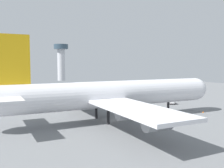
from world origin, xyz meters
The scene contains 6 objects.
ground_plane centered at (0.00, 0.00, 0.00)m, with size 257.37×257.37×0.00m, color slate.
cargo_airplane centered at (-0.14, 0.00, 6.77)m, with size 64.34×59.66×21.15m.
baggage_tug centered at (16.91, 23.15, 1.18)m, with size 4.19×3.69×2.45m.
catering_truck centered at (31.10, 13.27, 1.13)m, with size 3.77×4.14×2.10m.
safety_cone_nose centered at (28.95, -3.62, 0.28)m, with size 0.40×0.40×0.57m, color orange.
control_tower centered at (28.86, 154.42, 18.95)m, with size 12.12×12.12×31.05m.
Camera 1 is at (-29.23, -58.17, 14.89)m, focal length 40.36 mm.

